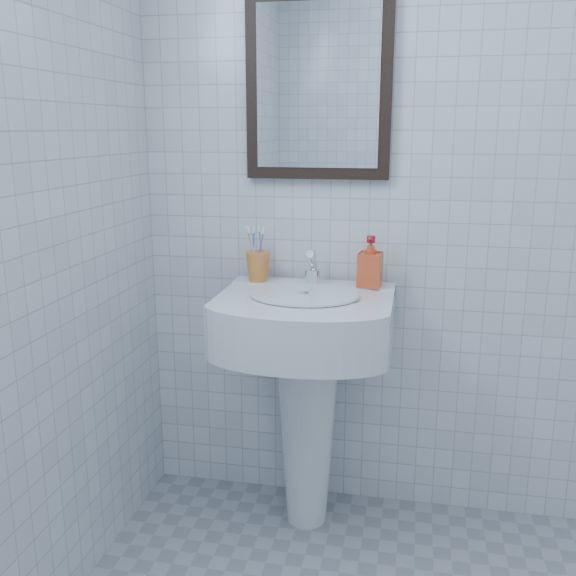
# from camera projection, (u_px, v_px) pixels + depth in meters

# --- Properties ---
(wall_back) EXTENTS (2.20, 0.02, 2.50)m
(wall_back) POSITION_uv_depth(u_px,v_px,m) (452.00, 177.00, 2.18)
(wall_back) COLOR silver
(wall_back) RESTS_ON ground
(washbasin) EXTENTS (0.58, 0.42, 0.89)m
(washbasin) POSITION_uv_depth(u_px,v_px,m) (307.00, 371.00, 2.22)
(washbasin) COLOR white
(washbasin) RESTS_ON ground
(faucet) EXTENTS (0.05, 0.11, 0.13)m
(faucet) POSITION_uv_depth(u_px,v_px,m) (312.00, 270.00, 2.24)
(faucet) COLOR silver
(faucet) RESTS_ON washbasin
(toothbrush_cup) EXTENTS (0.11, 0.11, 0.11)m
(toothbrush_cup) POSITION_uv_depth(u_px,v_px,m) (258.00, 266.00, 2.29)
(toothbrush_cup) COLOR orange
(toothbrush_cup) RESTS_ON washbasin
(soap_dispenser) EXTENTS (0.09, 0.09, 0.18)m
(soap_dispenser) POSITION_uv_depth(u_px,v_px,m) (370.00, 261.00, 2.20)
(soap_dispenser) COLOR red
(soap_dispenser) RESTS_ON washbasin
(wall_mirror) EXTENTS (0.50, 0.04, 0.62)m
(wall_mirror) POSITION_uv_depth(u_px,v_px,m) (318.00, 87.00, 2.18)
(wall_mirror) COLOR black
(wall_mirror) RESTS_ON wall_back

